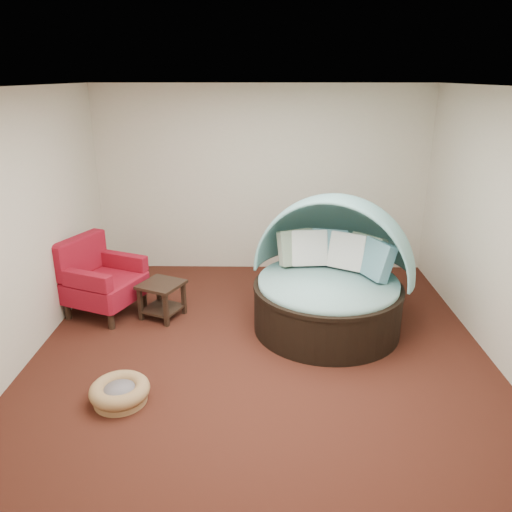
{
  "coord_description": "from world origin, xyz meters",
  "views": [
    {
      "loc": [
        0.02,
        -4.98,
        2.9
      ],
      "look_at": [
        -0.07,
        0.6,
        0.87
      ],
      "focal_mm": 35.0,
      "sensor_mm": 36.0,
      "label": 1
    }
  ],
  "objects_px": {
    "red_armchair": "(100,279)",
    "side_table": "(162,295)",
    "canopy_daybed": "(331,268)",
    "pet_basket": "(120,392)"
  },
  "relations": [
    {
      "from": "canopy_daybed",
      "to": "red_armchair",
      "type": "bearing_deg",
      "value": -164.84
    },
    {
      "from": "canopy_daybed",
      "to": "side_table",
      "type": "bearing_deg",
      "value": -163.55
    },
    {
      "from": "pet_basket",
      "to": "side_table",
      "type": "relative_size",
      "value": 0.89
    },
    {
      "from": "red_armchair",
      "to": "side_table",
      "type": "relative_size",
      "value": 1.72
    },
    {
      "from": "canopy_daybed",
      "to": "side_table",
      "type": "distance_m",
      "value": 2.13
    },
    {
      "from": "red_armchair",
      "to": "side_table",
      "type": "height_order",
      "value": "red_armchair"
    },
    {
      "from": "canopy_daybed",
      "to": "red_armchair",
      "type": "height_order",
      "value": "canopy_daybed"
    },
    {
      "from": "side_table",
      "to": "red_armchair",
      "type": "bearing_deg",
      "value": 170.49
    },
    {
      "from": "red_armchair",
      "to": "pet_basket",
      "type": "bearing_deg",
      "value": -46.43
    },
    {
      "from": "pet_basket",
      "to": "red_armchair",
      "type": "bearing_deg",
      "value": 111.33
    }
  ]
}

